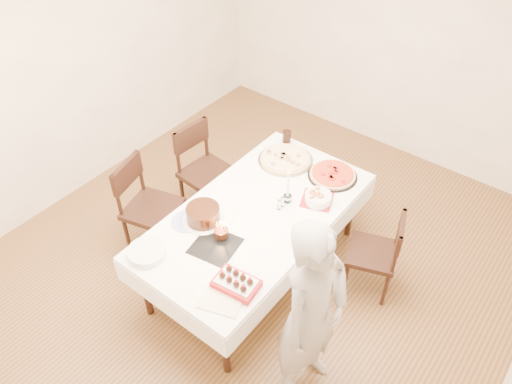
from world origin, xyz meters
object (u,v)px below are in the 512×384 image
Objects in this scene: pasta_bowl at (318,198)px; birthday_cake at (221,230)px; layer_cake at (203,215)px; pizza_white at (285,159)px; cola_glass at (287,138)px; taper_candle at (288,186)px; chair_left_dessert at (152,209)px; person at (312,315)px; chair_left_savory at (208,174)px; dining_table at (256,243)px; pizza_pepperoni at (333,175)px; strawberry_box at (236,283)px; chair_right_savory at (372,253)px.

birthday_cake reaches higher than pasta_bowl.
birthday_cake is (0.24, -0.05, 0.01)m from layer_cake.
layer_cake is (-0.63, -0.78, 0.02)m from pasta_bowl.
layer_cake is at bearing -94.01° from pizza_white.
taper_candle is at bearing -54.27° from cola_glass.
chair_left_dessert is 0.59× the size of person.
pasta_bowl is (1.22, 0.09, 0.30)m from chair_left_savory.
pizza_pepperoni is at bearing 72.35° from dining_table.
taper_candle reaches higher than chair_left_savory.
chair_left_dessert is 1.70m from pizza_pepperoni.
strawberry_box is at bearing -36.92° from birthday_cake.
birthday_cake reaches higher than chair_right_savory.
dining_table is 4.69× the size of pizza_pepperoni.
layer_cake is at bearing -165.67° from chair_right_savory.
taper_candle is 0.84m from cola_glass.
chair_left_savory is (-1.78, -0.13, 0.07)m from chair_right_savory.
chair_left_dessert reaches higher than pasta_bowl.
taper_candle is (-0.77, -0.20, 0.49)m from chair_right_savory.
strawberry_box reaches higher than pizza_white.
chair_right_savory reaches higher than pasta_bowl.
chair_left_dessert is 1.96m from person.
dining_table is at bearing -113.40° from taper_candle.
person is at bearing -32.60° from dining_table.
cola_glass is at bearing 125.73° from taper_candle.
chair_left_savory is at bearing 66.87° from person.
layer_cake is at bearing 165.06° from chair_left_dessert.
taper_candle is at bearing -53.09° from pizza_white.
chair_right_savory is at bearing -12.96° from pizza_white.
chair_left_savory is at bearing -157.94° from pizza_pepperoni.
chair_left_savory is at bearing 176.19° from taper_candle.
taper_candle is 0.75m from layer_cake.
pizza_white is at bearing 111.82° from strawberry_box.
pizza_white is at bearing -56.76° from cola_glass.
layer_cake reaches higher than strawberry_box.
birthday_cake is (0.31, -1.35, 0.00)m from cola_glass.
taper_candle is at bearing 56.30° from layer_cake.
person is at bearing -12.58° from birthday_cake.
pasta_bowl is at bearing 163.71° from chair_right_savory.
chair_left_savory is 2.19× the size of pizza_pepperoni.
pasta_bowl is at bearing 52.71° from dining_table.
chair_left_dessert is 2.75× the size of layer_cake.
chair_left_savory is at bearing -111.51° from chair_left_dessert.
pizza_pepperoni is 0.64m from cola_glass.
pizza_white is 1.51× the size of taper_candle.
pasta_bowl is (0.55, -0.29, 0.02)m from pizza_white.
strawberry_box is (0.10, -1.51, 0.02)m from pizza_pepperoni.
strawberry_box reaches higher than dining_table.
dining_table is at bearing -172.03° from chair_right_savory.
pizza_white is 1.54m from strawberry_box.
chair_left_savory is 0.86m from cola_glass.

